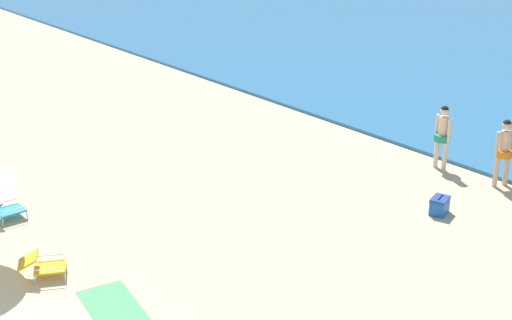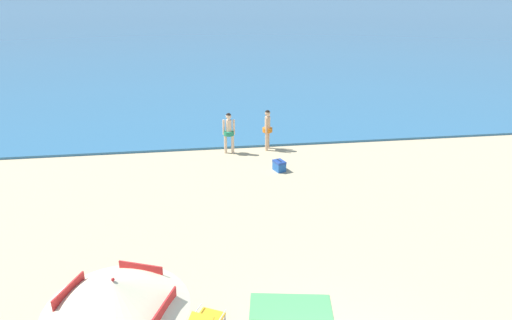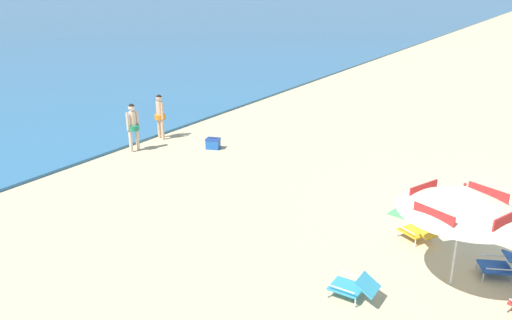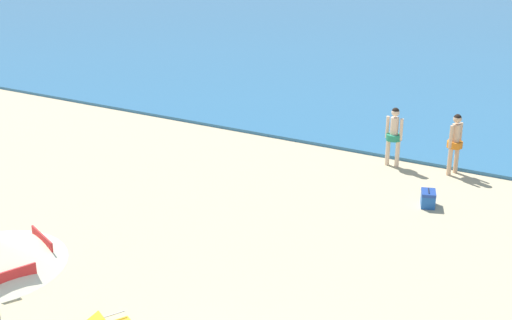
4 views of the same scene
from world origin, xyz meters
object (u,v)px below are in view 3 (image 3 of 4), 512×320
object	(u,v)px
person_standing_beside	(133,124)
beach_towel	(418,208)
lounge_chair_spare_folded	(502,264)
lounge_chair_facing_sea	(419,231)
lounge_chair_under_umbrella	(354,286)
cooler_box	(213,143)
beach_umbrella_striped_main	(463,199)
person_standing_near_shore	(160,113)

from	to	relation	value
person_standing_beside	beach_towel	world-z (taller)	person_standing_beside
lounge_chair_spare_folded	lounge_chair_facing_sea	bearing A→B (deg)	72.24
lounge_chair_under_umbrella	cooler_box	world-z (taller)	lounge_chair_under_umbrella
lounge_chair_facing_sea	beach_towel	distance (m)	1.96
lounge_chair_under_umbrella	beach_towel	distance (m)	4.84
lounge_chair_facing_sea	beach_towel	size ratio (longest dim) A/B	0.57
lounge_chair_spare_folded	beach_towel	distance (m)	3.42
person_standing_beside	beach_umbrella_striped_main	bearing A→B (deg)	-104.06
person_standing_near_shore	person_standing_beside	world-z (taller)	same
lounge_chair_facing_sea	person_standing_beside	size ratio (longest dim) A/B	0.59
lounge_chair_spare_folded	beach_towel	bearing A→B (deg)	43.45
beach_umbrella_striped_main	lounge_chair_under_umbrella	world-z (taller)	beach_umbrella_striped_main
person_standing_near_shore	beach_towel	bearing A→B (deg)	-96.91
beach_umbrella_striped_main	beach_towel	xyz separation A→B (m)	(3.34, 1.53, -1.86)
beach_umbrella_striped_main	person_standing_near_shore	size ratio (longest dim) A/B	1.45
beach_umbrella_striped_main	person_standing_beside	xyz separation A→B (m)	(2.91, 11.62, -0.86)
lounge_chair_under_umbrella	person_standing_near_shore	bearing A→B (deg)	59.60
lounge_chair_under_umbrella	lounge_chair_spare_folded	bearing A→B (deg)	-44.23
cooler_box	lounge_chair_facing_sea	bearing A→B (deg)	-110.85
lounge_chair_facing_sea	cooler_box	xyz separation A→B (m)	(3.17, 8.32, -0.07)
lounge_chair_spare_folded	beach_towel	xyz separation A→B (m)	(2.48, 2.35, -0.27)
person_standing_beside	lounge_chair_under_umbrella	bearing A→B (deg)	-113.49
lounge_chair_facing_sea	beach_towel	bearing A→B (deg)	14.67
lounge_chair_under_umbrella	lounge_chair_facing_sea	world-z (taller)	lounge_chair_under_umbrella
beach_umbrella_striped_main	lounge_chair_under_umbrella	size ratio (longest dim) A/B	2.81
beach_towel	beach_umbrella_striped_main	bearing A→B (deg)	-155.31
lounge_chair_facing_sea	person_standing_beside	distance (m)	10.70
lounge_chair_facing_sea	cooler_box	distance (m)	8.90
beach_umbrella_striped_main	lounge_chair_spare_folded	world-z (taller)	beach_umbrella_striped_main
lounge_chair_spare_folded	beach_umbrella_striped_main	bearing A→B (deg)	136.77
lounge_chair_spare_folded	person_standing_beside	size ratio (longest dim) A/B	0.57
person_standing_beside	beach_towel	distance (m)	10.14
lounge_chair_spare_folded	person_standing_beside	world-z (taller)	person_standing_beside
person_standing_beside	beach_towel	bearing A→B (deg)	-87.57
lounge_chair_spare_folded	person_standing_near_shore	bearing A→B (deg)	73.61
lounge_chair_facing_sea	person_standing_near_shore	xyz separation A→B (m)	(3.13, 10.81, 0.74)
lounge_chair_under_umbrella	lounge_chair_spare_folded	distance (m)	3.29
person_standing_near_shore	person_standing_beside	bearing A→B (deg)	-172.10
lounge_chair_spare_folded	person_standing_near_shore	world-z (taller)	person_standing_near_shore
cooler_box	person_standing_near_shore	bearing A→B (deg)	90.81
person_standing_beside	cooler_box	bearing A→B (deg)	-52.83
lounge_chair_facing_sea	lounge_chair_spare_folded	size ratio (longest dim) A/B	1.03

